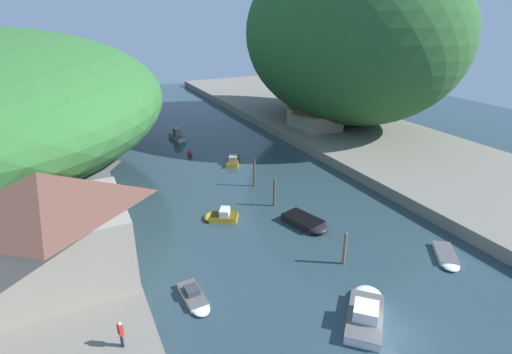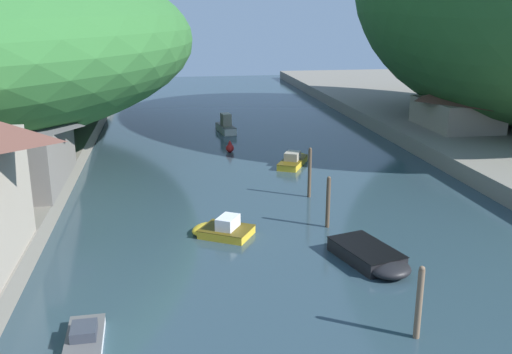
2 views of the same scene
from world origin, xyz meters
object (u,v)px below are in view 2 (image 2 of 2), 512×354
boat_cabin_cruiser (294,160)px  boat_far_upstream (221,229)px  channel_buoy_near (230,147)px  boat_moored_right (373,258)px  boat_far_right_bank (83,346)px  right_bank_cottage (457,103)px  boat_open_rowboat (225,126)px  boathouse_shed (14,145)px

boat_cabin_cruiser → boat_far_upstream: bearing=-90.0°
boat_cabin_cruiser → channel_buoy_near: boat_cabin_cruiser is taller
boat_moored_right → boat_far_upstream: size_ratio=1.34×
boat_far_right_bank → channel_buoy_near: channel_buoy_near is taller
right_bank_cottage → channel_buoy_near: size_ratio=8.13×
boat_far_right_bank → boat_cabin_cruiser: 27.13m
boat_far_right_bank → boat_moored_right: 13.65m
right_bank_cottage → boat_open_rowboat: right_bank_cottage is taller
right_bank_cottage → boat_far_right_bank: bearing=-134.8°
right_bank_cottage → boat_far_upstream: size_ratio=2.27×
boat_far_upstream → boat_moored_right: bearing=-95.8°
boathouse_shed → boat_far_upstream: bearing=-31.4°
right_bank_cottage → boat_far_upstream: (-23.42, -19.37, -3.17)m
channel_buoy_near → boat_moored_right: bearing=-80.0°
boathouse_shed → boat_moored_right: 22.34m
boat_open_rowboat → boat_moored_right: boat_open_rowboat is taller
boathouse_shed → boat_far_upstream: boathouse_shed is taller
boathouse_shed → boat_open_rowboat: bearing=53.0°
boat_far_upstream → boat_cabin_cruiser: (7.12, 13.70, 0.01)m
boat_open_rowboat → boat_moored_right: 32.04m
boathouse_shed → boat_cabin_cruiser: boathouse_shed is taller
boat_moored_right → boat_far_upstream: 8.26m
boat_cabin_cruiser → channel_buoy_near: bearing=161.6°
boathouse_shed → channel_buoy_near: 18.53m
boat_far_right_bank → channel_buoy_near: (8.50, 28.48, 0.16)m
boat_open_rowboat → boat_far_right_bank: 38.17m
boat_moored_right → boat_cabin_cruiser: (0.43, 18.54, -0.01)m
right_bank_cottage → boat_moored_right: 29.60m
boathouse_shed → channel_buoy_near: bearing=37.7°
boat_open_rowboat → boat_far_right_bank: size_ratio=1.19×
boathouse_shed → boat_open_rowboat: 24.97m
channel_buoy_near → boathouse_shed: bearing=-142.3°
boat_far_right_bank → boat_moored_right: boat_far_right_bank is taller
boat_far_right_bank → boat_far_upstream: 11.70m
boat_far_right_bank → boat_far_upstream: (5.90, 10.11, 0.09)m
right_bank_cottage → boat_moored_right: (-16.73, -24.22, -3.15)m
boathouse_shed → boat_far_right_bank: 18.62m
boat_far_upstream → boat_cabin_cruiser: size_ratio=0.76×
boat_moored_right → boat_cabin_cruiser: size_ratio=1.01×
boat_open_rowboat → channel_buoy_near: bearing=-101.6°
boathouse_shed → boat_far_right_bank: boathouse_shed is taller
boathouse_shed → channel_buoy_near: size_ratio=9.66×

